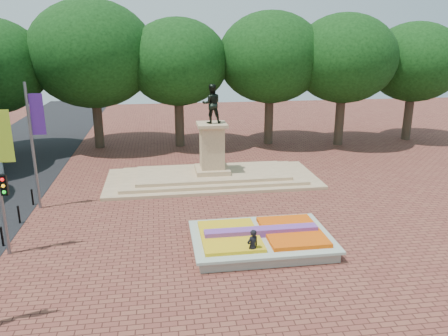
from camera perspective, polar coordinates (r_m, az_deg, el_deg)
name	(u,v)px	position (r m, az deg, el deg)	size (l,w,h in m)	color
ground	(232,230)	(21.99, 1.07, -8.06)	(90.00, 90.00, 0.00)	brown
flower_bed	(262,239)	(20.25, 4.94, -9.21)	(6.30, 4.30, 0.91)	gray
monument	(212,168)	(29.11, -1.56, 0.04)	(14.00, 6.00, 6.40)	tan
tree_row_back	(224,69)	(38.21, 0.02, 12.83)	(44.80, 8.80, 10.43)	#38291E
pedestrian	(253,247)	(18.63, 3.75, -10.22)	(0.57, 0.37, 1.55)	black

